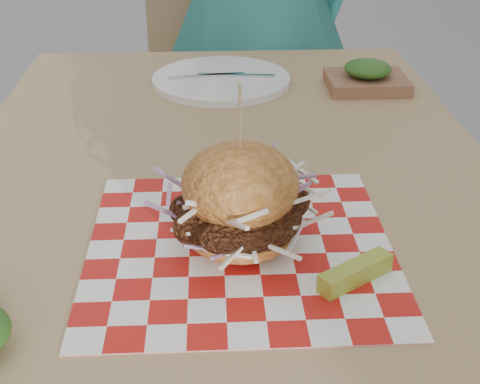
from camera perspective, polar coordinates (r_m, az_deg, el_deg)
The scene contains 7 objects.
patio_table at distance 1.01m, azimuth -1.03°, elevation -2.15°, with size 0.80×1.20×0.75m.
patio_chair at distance 2.01m, azimuth -1.30°, elevation 10.06°, with size 0.51×0.52×0.95m.
paper_liner at distance 0.80m, azimuth -0.00°, elevation -4.67°, with size 0.36×0.36×0.00m, color red.
sandwich at distance 0.77m, azimuth 0.00°, elevation -1.10°, with size 0.18×0.18×0.20m.
pickle_spear at distance 0.74m, azimuth 9.83°, elevation -6.81°, with size 0.10×0.02×0.02m, color #A3AD32.
place_setting at distance 1.33m, azimuth -1.61°, elevation 9.55°, with size 0.27×0.27×0.02m.
kraft_tray at distance 1.32m, azimuth 10.80°, elevation 9.60°, with size 0.15×0.12×0.06m.
Camera 1 is at (-0.23, -0.68, 1.19)m, focal length 50.00 mm.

